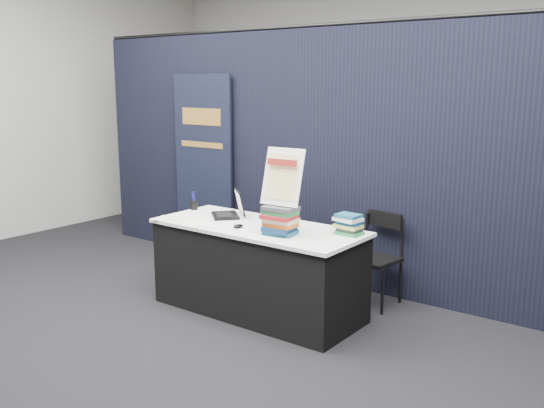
% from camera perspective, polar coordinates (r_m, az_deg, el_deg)
% --- Properties ---
extents(floor, '(8.00, 8.00, 0.00)m').
position_cam_1_polar(floor, '(4.84, -5.46, -11.92)').
color(floor, black).
rests_on(floor, ground).
extents(wall_back, '(8.00, 0.02, 3.50)m').
position_cam_1_polar(wall_back, '(7.86, 14.67, 9.91)').
color(wall_back, '#A8A69F').
rests_on(wall_back, floor).
extents(drape_partition, '(6.00, 0.08, 2.40)m').
position_cam_1_polar(drape_partition, '(5.76, 5.13, 4.29)').
color(drape_partition, black).
rests_on(drape_partition, floor).
extents(display_table, '(1.80, 0.75, 0.75)m').
position_cam_1_polar(display_table, '(5.10, -1.35, -6.12)').
color(display_table, black).
rests_on(display_table, floor).
extents(laptop, '(0.37, 0.42, 0.24)m').
position_cam_1_polar(laptop, '(5.35, -4.14, -0.53)').
color(laptop, black).
rests_on(laptop, display_table).
extents(mouse, '(0.07, 0.10, 0.03)m').
position_cam_1_polar(mouse, '(4.92, -3.20, -2.08)').
color(mouse, black).
rests_on(mouse, display_table).
extents(brochure_left, '(0.34, 0.29, 0.00)m').
position_cam_1_polar(brochure_left, '(5.30, -9.37, -1.37)').
color(brochure_left, silver).
rests_on(brochure_left, display_table).
extents(brochure_mid, '(0.36, 0.33, 0.00)m').
position_cam_1_polar(brochure_mid, '(5.14, -7.01, -1.72)').
color(brochure_mid, white).
rests_on(brochure_mid, display_table).
extents(brochure_right, '(0.30, 0.26, 0.00)m').
position_cam_1_polar(brochure_right, '(5.17, -7.49, -1.64)').
color(brochure_right, white).
rests_on(brochure_right, display_table).
extents(pen_cup, '(0.09, 0.09, 0.09)m').
position_cam_1_polar(pen_cup, '(5.65, -7.36, -0.10)').
color(pen_cup, black).
rests_on(pen_cup, display_table).
extents(book_stack_tall, '(0.25, 0.20, 0.23)m').
position_cam_1_polar(book_stack_tall, '(4.68, 0.77, -1.55)').
color(book_stack_tall, navy).
rests_on(book_stack_tall, display_table).
extents(book_stack_short, '(0.20, 0.16, 0.16)m').
position_cam_1_polar(book_stack_short, '(4.73, 7.28, -1.90)').
color(book_stack_short, '#20793D').
rests_on(book_stack_short, display_table).
extents(info_sign, '(0.34, 0.17, 0.46)m').
position_cam_1_polar(info_sign, '(4.64, 1.00, 2.52)').
color(info_sign, black).
rests_on(info_sign, book_stack_tall).
extents(pullup_banner, '(0.85, 0.11, 1.99)m').
position_cam_1_polar(pullup_banner, '(6.64, -6.47, 2.47)').
color(pullup_banner, black).
rests_on(pullup_banner, floor).
extents(stacking_chair, '(0.41, 0.42, 0.80)m').
position_cam_1_polar(stacking_chair, '(5.35, 9.81, -4.68)').
color(stacking_chair, black).
rests_on(stacking_chair, floor).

